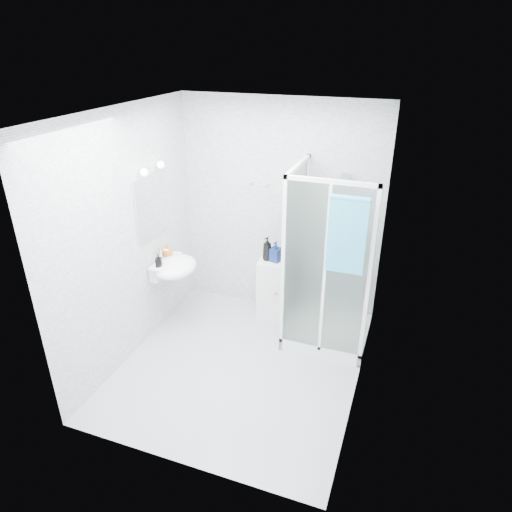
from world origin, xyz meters
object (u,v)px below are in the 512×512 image
at_px(shower_enclosure, 321,306).
at_px(hand_towel, 347,233).
at_px(storage_cabinet, 272,289).
at_px(shampoo_bottle_a, 267,249).
at_px(soap_dispenser_orange, 167,250).
at_px(soap_dispenser_black, 159,260).
at_px(shampoo_bottle_b, 276,252).
at_px(wall_basin, 173,267).

xyz_separation_m(shower_enclosure, hand_towel, (0.27, -0.40, 1.07)).
relative_size(shower_enclosure, storage_cabinet, 2.64).
height_order(shampoo_bottle_a, soap_dispenser_orange, shampoo_bottle_a).
relative_size(hand_towel, soap_dispenser_black, 5.19).
xyz_separation_m(soap_dispenser_orange, soap_dispenser_black, (0.04, -0.26, -0.00)).
xyz_separation_m(storage_cabinet, shampoo_bottle_a, (-0.07, 0.01, 0.52)).
xyz_separation_m(shampoo_bottle_b, soap_dispenser_black, (-1.11, -0.77, 0.05)).
height_order(shampoo_bottle_b, soap_dispenser_black, soap_dispenser_black).
bearing_deg(shampoo_bottle_a, shower_enclosure, -21.84).
xyz_separation_m(wall_basin, soap_dispenser_black, (-0.08, -0.16, 0.14)).
relative_size(hand_towel, soap_dispenser_orange, 5.00).
relative_size(shampoo_bottle_a, soap_dispenser_orange, 1.89).
distance_m(wall_basin, storage_cabinet, 1.23).
relative_size(shower_enclosure, hand_towel, 2.62).
bearing_deg(soap_dispenser_black, wall_basin, 61.76).
height_order(shower_enclosure, shampoo_bottle_b, shower_enclosure).
height_order(wall_basin, soap_dispenser_black, same).
bearing_deg(shower_enclosure, hand_towel, -56.19).
height_order(storage_cabinet, soap_dispenser_orange, soap_dispenser_orange).
distance_m(wall_basin, soap_dispenser_black, 0.23).
distance_m(shower_enclosure, shampoo_bottle_b, 0.82).
bearing_deg(wall_basin, storage_cabinet, 31.64).
bearing_deg(shampoo_bottle_a, hand_towel, -34.70).
xyz_separation_m(shampoo_bottle_a, shampoo_bottle_b, (0.10, -0.00, -0.02)).
bearing_deg(storage_cabinet, hand_towel, -39.91).
bearing_deg(storage_cabinet, soap_dispenser_black, -148.05).
distance_m(hand_towel, shampoo_bottle_b, 1.31).
relative_size(storage_cabinet, soap_dispenser_orange, 4.98).
xyz_separation_m(storage_cabinet, soap_dispenser_black, (-1.07, -0.76, 0.56)).
bearing_deg(soap_dispenser_orange, shampoo_bottle_b, 23.96).
xyz_separation_m(hand_towel, shampoo_bottle_a, (-1.01, 0.70, -0.62)).
bearing_deg(shower_enclosure, wall_basin, -169.19).
bearing_deg(storage_cabinet, soap_dispenser_orange, -159.08).
relative_size(shampoo_bottle_a, shampoo_bottle_b, 1.16).
distance_m(storage_cabinet, hand_towel, 1.63).
height_order(hand_towel, soap_dispenser_orange, hand_towel).
bearing_deg(soap_dispenser_orange, shampoo_bottle_a, 26.11).
distance_m(shampoo_bottle_b, soap_dispenser_black, 1.35).
bearing_deg(shampoo_bottle_a, wall_basin, -146.31).
relative_size(storage_cabinet, hand_towel, 0.99).
xyz_separation_m(hand_towel, soap_dispenser_black, (-2.01, -0.07, -0.58)).
bearing_deg(storage_cabinet, shampoo_bottle_b, 2.95).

